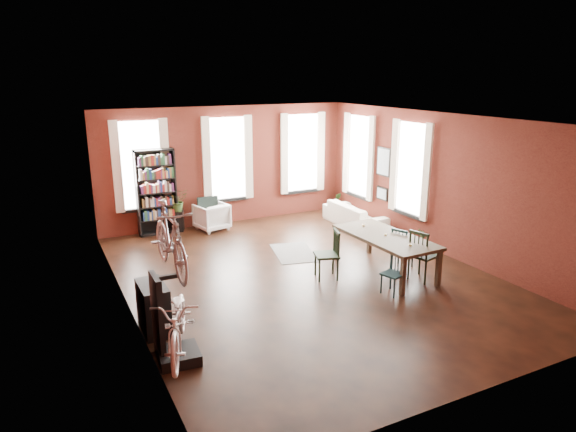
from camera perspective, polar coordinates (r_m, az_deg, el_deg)
room at (r=10.66m, az=1.64°, el=5.33°), size 9.00×9.04×3.22m
dining_table at (r=10.90m, az=10.68°, el=-4.16°), size 1.15×2.39×0.80m
dining_chair_a at (r=9.89m, az=11.59°, el=-6.31°), size 0.46×0.46×0.80m
dining_chair_b at (r=10.40m, az=4.31°, el=-4.32°), size 0.58×0.58×1.00m
dining_chair_c at (r=10.65m, az=14.81°, el=-4.20°), size 0.60×0.60×1.05m
dining_chair_d at (r=11.21m, az=12.59°, el=-3.47°), size 0.54×0.54×0.89m
bookshelf at (r=13.52m, az=-14.42°, el=2.57°), size 1.00×0.32×2.20m
white_armchair at (r=13.75m, az=-8.49°, el=0.07°), size 0.90×0.87×0.79m
cream_sofa at (r=14.07m, az=7.45°, el=0.53°), size 0.61×2.08×0.81m
striped_rug at (r=11.96m, az=0.65°, el=-4.09°), size 1.18×1.57×0.01m
bike_trainer at (r=7.87m, az=-12.02°, el=-14.93°), size 0.63×0.63×0.17m
bike_wall_rack at (r=7.72m, az=-14.27°, el=-10.94°), size 0.16×0.60×1.30m
console_table at (r=8.65m, az=-14.73°, el=-9.82°), size 0.40×0.80×0.80m
plant_stand at (r=13.84m, az=-12.09°, el=-0.53°), size 0.35×0.35×0.54m
plant_by_sofa at (r=15.61m, az=5.35°, el=1.04°), size 0.46×0.63×0.25m
plant_small at (r=12.67m, az=14.48°, el=-3.08°), size 0.31×0.49×0.17m
bicycle_floor at (r=7.39m, az=-12.23°, el=-8.47°), size 0.90×1.10×1.80m
bicycle_hung at (r=7.25m, az=-13.12°, el=-0.06°), size 0.47×1.00×1.66m
plant_on_stand at (r=13.69m, az=-12.19°, el=1.45°), size 0.61×0.65×0.45m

